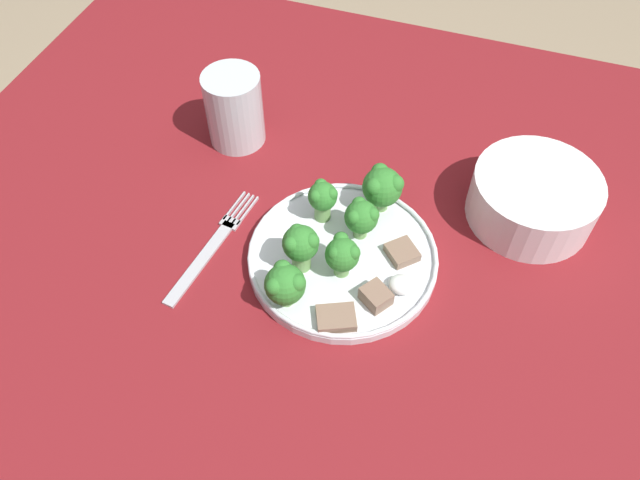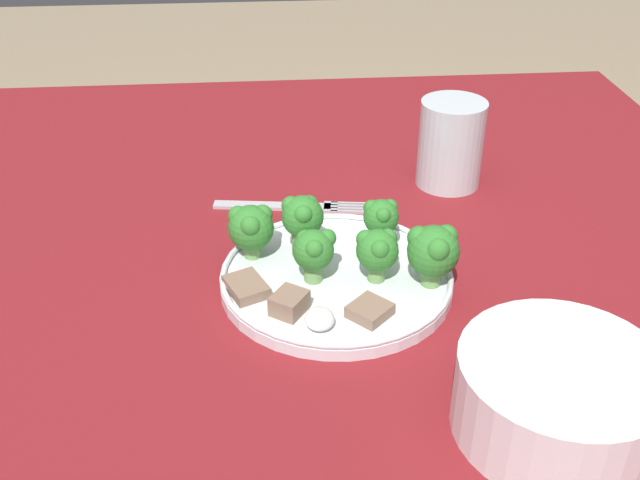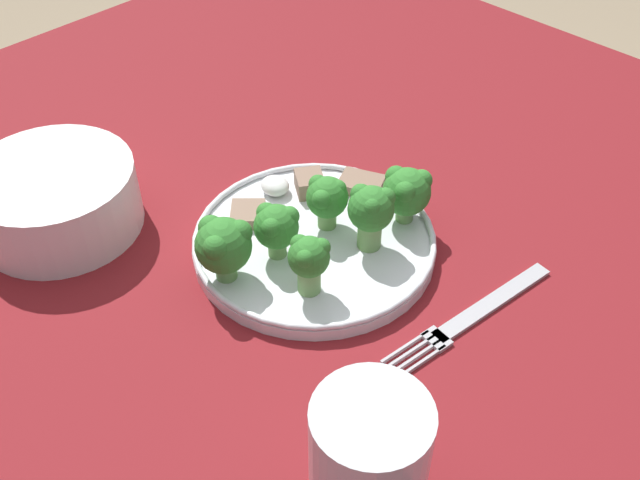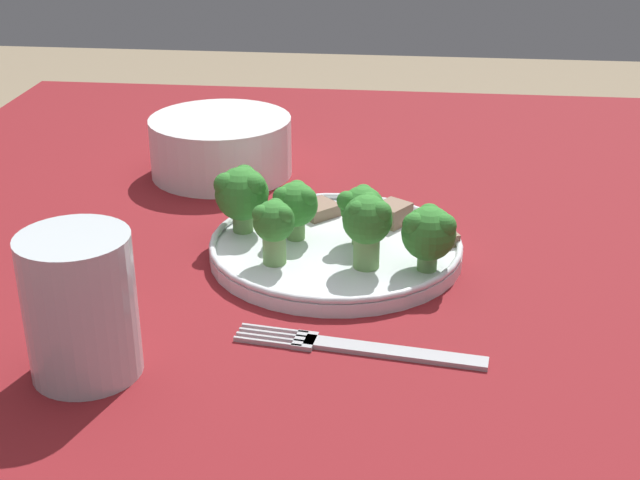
% 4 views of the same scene
% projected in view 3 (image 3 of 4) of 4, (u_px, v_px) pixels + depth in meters
% --- Properties ---
extents(table, '(1.18, 1.08, 0.73)m').
position_uv_depth(table, '(336.00, 304.00, 0.79)').
color(table, maroon).
rests_on(table, ground_plane).
extents(dinner_plate, '(0.23, 0.23, 0.02)m').
position_uv_depth(dinner_plate, '(314.00, 242.00, 0.71)').
color(dinner_plate, white).
rests_on(dinner_plate, table).
extents(fork, '(0.04, 0.19, 0.00)m').
position_uv_depth(fork, '(472.00, 316.00, 0.65)').
color(fork, '#B2B2B7').
rests_on(fork, table).
extents(cream_bowl, '(0.16, 0.16, 0.07)m').
position_uv_depth(cream_bowl, '(56.00, 200.00, 0.72)').
color(cream_bowl, white).
rests_on(cream_bowl, table).
extents(drinking_glass, '(0.08, 0.08, 0.11)m').
position_uv_depth(drinking_glass, '(368.00, 466.00, 0.49)').
color(drinking_glass, silver).
rests_on(drinking_glass, table).
extents(broccoli_floret_near_rim_left, '(0.05, 0.05, 0.06)m').
position_uv_depth(broccoli_floret_near_rim_left, '(223.00, 245.00, 0.65)').
color(broccoli_floret_near_rim_left, '#709E56').
rests_on(broccoli_floret_near_rim_left, dinner_plate).
extents(broccoli_floret_center_left, '(0.04, 0.04, 0.05)m').
position_uv_depth(broccoli_floret_center_left, '(276.00, 226.00, 0.67)').
color(broccoli_floret_center_left, '#709E56').
rests_on(broccoli_floret_center_left, dinner_plate).
extents(broccoli_floret_back_left, '(0.04, 0.04, 0.07)m').
position_uv_depth(broccoli_floret_back_left, '(371.00, 211.00, 0.68)').
color(broccoli_floret_back_left, '#709E56').
rests_on(broccoli_floret_back_left, dinner_plate).
extents(broccoli_floret_front_left, '(0.05, 0.05, 0.06)m').
position_uv_depth(broccoli_floret_front_left, '(407.00, 191.00, 0.71)').
color(broccoli_floret_front_left, '#709E56').
rests_on(broccoli_floret_front_left, dinner_plate).
extents(broccoli_floret_center_back, '(0.04, 0.04, 0.06)m').
position_uv_depth(broccoli_floret_center_back, '(309.00, 259.00, 0.64)').
color(broccoli_floret_center_back, '#709E56').
rests_on(broccoli_floret_center_back, dinner_plate).
extents(broccoli_floret_mid_cluster, '(0.04, 0.04, 0.05)m').
position_uv_depth(broccoli_floret_mid_cluster, '(325.00, 199.00, 0.70)').
color(broccoli_floret_mid_cluster, '#709E56').
rests_on(broccoli_floret_mid_cluster, dinner_plate).
extents(meat_slice_front_slice, '(0.05, 0.05, 0.01)m').
position_uv_depth(meat_slice_front_slice, '(248.00, 214.00, 0.73)').
color(meat_slice_front_slice, '#846651').
rests_on(meat_slice_front_slice, dinner_plate).
extents(meat_slice_middle_slice, '(0.05, 0.05, 0.01)m').
position_uv_depth(meat_slice_middle_slice, '(361.00, 184.00, 0.76)').
color(meat_slice_middle_slice, '#846651').
rests_on(meat_slice_middle_slice, dinner_plate).
extents(meat_slice_rear_slice, '(0.04, 0.04, 0.02)m').
position_uv_depth(meat_slice_rear_slice, '(310.00, 183.00, 0.76)').
color(meat_slice_rear_slice, '#846651').
rests_on(meat_slice_rear_slice, dinner_plate).
extents(sauce_dollop, '(0.03, 0.03, 0.02)m').
position_uv_depth(sauce_dollop, '(275.00, 186.00, 0.76)').
color(sauce_dollop, white).
rests_on(sauce_dollop, dinner_plate).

